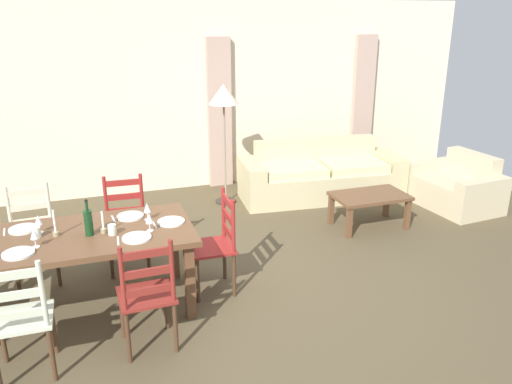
{
  "coord_description": "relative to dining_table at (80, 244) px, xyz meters",
  "views": [
    {
      "loc": [
        -1.18,
        -4.14,
        2.51
      ],
      "look_at": [
        0.47,
        0.62,
        0.75
      ],
      "focal_mm": 36.01,
      "sensor_mm": 36.0,
      "label": 1
    }
  ],
  "objects": [
    {
      "name": "dining_chair_near_right",
      "position": [
        0.45,
        -0.71,
        -0.19
      ],
      "size": [
        0.43,
        0.41,
        0.96
      ],
      "color": "maroon",
      "rests_on": "ground_plane"
    },
    {
      "name": "curtain_panel_left",
      "position": [
        2.07,
        3.07,
        0.44
      ],
      "size": [
        0.35,
        0.08,
        2.2
      ],
      "primitive_type": "cube",
      "color": "tan",
      "rests_on": "ground_plane"
    },
    {
      "name": "wall_far",
      "position": [
        1.3,
        3.21,
        0.69
      ],
      "size": [
        9.6,
        0.16,
        2.7
      ],
      "primitive_type": "cube",
      "color": "beige",
      "rests_on": "ground_plane"
    },
    {
      "name": "candle_tall",
      "position": [
        -0.18,
        0.02,
        0.15
      ],
      "size": [
        0.05,
        0.05,
        0.23
      ],
      "color": "#998C66",
      "rests_on": "dining_table"
    },
    {
      "name": "armchair_upholstered",
      "position": [
        4.89,
        1.14,
        -0.41
      ],
      "size": [
        0.89,
        1.22,
        0.72
      ],
      "color": "#C8B992",
      "rests_on": "ground_plane"
    },
    {
      "name": "fork_far_left",
      "position": [
        -0.6,
        0.25,
        0.09
      ],
      "size": [
        0.03,
        0.17,
        0.01
      ],
      "primitive_type": "cube",
      "rotation": [
        0.0,
        0.0,
        0.09
      ],
      "color": "silver",
      "rests_on": "dining_table"
    },
    {
      "name": "curtain_panel_right",
      "position": [
        4.47,
        3.07,
        0.44
      ],
      "size": [
        0.35,
        0.08,
        2.2
      ],
      "primitive_type": "cube",
      "color": "tan",
      "rests_on": "ground_plane"
    },
    {
      "name": "dining_chair_head_east",
      "position": [
        1.19,
        0.01,
        -0.19
      ],
      "size": [
        0.41,
        0.43,
        0.96
      ],
      "color": "maroon",
      "rests_on": "ground_plane"
    },
    {
      "name": "coffee_table",
      "position": [
        3.36,
        0.89,
        -0.31
      ],
      "size": [
        0.9,
        0.56,
        0.42
      ],
      "color": "brown",
      "rests_on": "ground_plane"
    },
    {
      "name": "wine_bottle",
      "position": [
        0.09,
        -0.05,
        0.2
      ],
      "size": [
        0.07,
        0.07,
        0.32
      ],
      "color": "#143819",
      "rests_on": "dining_table"
    },
    {
      "name": "coffee_cup_primary",
      "position": [
        0.27,
        -0.1,
        0.13
      ],
      "size": [
        0.07,
        0.07,
        0.09
      ],
      "primitive_type": "cylinder",
      "color": "silver",
      "rests_on": "dining_table"
    },
    {
      "name": "dining_chair_far_right",
      "position": [
        0.45,
        0.78,
        -0.19
      ],
      "size": [
        0.44,
        0.42,
        0.96
      ],
      "color": "maroon",
      "rests_on": "ground_plane"
    },
    {
      "name": "dinner_plate_head_east",
      "position": [
        0.78,
        0.0,
        0.1
      ],
      "size": [
        0.24,
        0.24,
        0.02
      ],
      "primitive_type": "cylinder",
      "color": "white",
      "rests_on": "dining_table"
    },
    {
      "name": "fork_near_right",
      "position": [
        0.3,
        -0.25,
        0.09
      ],
      "size": [
        0.02,
        0.17,
        0.01
      ],
      "primitive_type": "cube",
      "rotation": [
        0.0,
        0.0,
        -0.05
      ],
      "color": "silver",
      "rests_on": "dining_table"
    },
    {
      "name": "dining_chair_far_left",
      "position": [
        -0.44,
        0.78,
        -0.19
      ],
      "size": [
        0.45,
        0.43,
        0.96
      ],
      "color": "beige",
      "rests_on": "ground_plane"
    },
    {
      "name": "candle_short",
      "position": [
        0.2,
        -0.04,
        0.14
      ],
      "size": [
        0.05,
        0.05,
        0.19
      ],
      "color": "#998C66",
      "rests_on": "dining_table"
    },
    {
      "name": "dinner_plate_far_left",
      "position": [
        -0.45,
        0.25,
        0.1
      ],
      "size": [
        0.24,
        0.24,
        0.02
      ],
      "primitive_type": "cylinder",
      "color": "white",
      "rests_on": "dining_table"
    },
    {
      "name": "wine_glass_near_right",
      "position": [
        0.58,
        -0.13,
        0.2
      ],
      "size": [
        0.06,
        0.06,
        0.16
      ],
      "color": "white",
      "rests_on": "dining_table"
    },
    {
      "name": "dinner_plate_near_right",
      "position": [
        0.45,
        -0.25,
        0.1
      ],
      "size": [
        0.24,
        0.24,
        0.02
      ],
      "primitive_type": "cylinder",
      "color": "white",
      "rests_on": "dining_table"
    },
    {
      "name": "ground_plane",
      "position": [
        1.3,
        -0.09,
        -0.67
      ],
      "size": [
        9.6,
        9.6,
        0.02
      ],
      "primitive_type": "cube",
      "color": "brown"
    },
    {
      "name": "couch",
      "position": [
        3.27,
        2.1,
        -0.37
      ],
      "size": [
        2.34,
        1.01,
        0.8
      ],
      "color": "#C4B98A",
      "rests_on": "ground_plane"
    },
    {
      "name": "dinner_plate_far_right",
      "position": [
        0.45,
        0.25,
        0.1
      ],
      "size": [
        0.24,
        0.24,
        0.02
      ],
      "primitive_type": "cylinder",
      "color": "white",
      "rests_on": "dining_table"
    },
    {
      "name": "fork_far_right",
      "position": [
        0.3,
        0.25,
        0.09
      ],
      "size": [
        0.03,
        0.17,
        0.01
      ],
      "primitive_type": "cube",
      "rotation": [
        0.0,
        0.0,
        0.09
      ],
      "color": "silver",
      "rests_on": "dining_table"
    },
    {
      "name": "wine_glass_far_left",
      "position": [
        -0.31,
        0.14,
        0.2
      ],
      "size": [
        0.06,
        0.06,
        0.16
      ],
      "color": "white",
      "rests_on": "dining_table"
    },
    {
      "name": "dinner_plate_near_left",
      "position": [
        -0.45,
        -0.25,
        0.1
      ],
      "size": [
        0.24,
        0.24,
        0.02
      ],
      "primitive_type": "cylinder",
      "color": "white",
      "rests_on": "dining_table"
    },
    {
      "name": "fork_head_east",
      "position": [
        0.63,
        0.0,
        0.09
      ],
      "size": [
        0.03,
        0.17,
        0.01
      ],
      "primitive_type": "cube",
      "rotation": [
        0.0,
        0.0,
        0.07
      ],
      "color": "silver",
      "rests_on": "dining_table"
    },
    {
      "name": "coffee_cup_secondary",
      "position": [
        -0.33,
        0.04,
        0.13
      ],
      "size": [
        0.07,
        0.07,
        0.09
      ],
      "primitive_type": "cylinder",
      "color": "silver",
      "rests_on": "dining_table"
    },
    {
      "name": "dining_table",
      "position": [
        0.0,
        0.0,
        0.0
      ],
      "size": [
        1.9,
        0.96,
        0.75
      ],
      "color": "brown",
      "rests_on": "ground_plane"
    },
    {
      "name": "wine_glass_near_left",
      "position": [
        -0.33,
        -0.16,
        0.2
      ],
      "size": [
        0.06,
        0.06,
        0.16
      ],
      "color": "white",
      "rests_on": "dining_table"
    },
    {
      "name": "wine_glass_far_right",
      "position": [
        0.59,
        0.13,
        0.2
      ],
      "size": [
        0.06,
        0.06,
        0.16
      ],
      "color": "white",
      "rests_on": "dining_table"
    },
    {
      "name": "standing_lamp",
      "position": [
        1.92,
        2.29,
        0.75
      ],
      "size": [
        0.4,
        0.4,
        1.64
      ],
      "color": "#332D28",
      "rests_on": "ground_plane"
    },
    {
      "name": "dining_chair_near_left",
      "position": [
        -0.43,
        -0.75,
        -0.19
      ],
      "size": [
        0.42,
        0.4,
        0.96
      ],
      "color": "beige",
      "rests_on": "ground_plane"
    }
  ]
}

